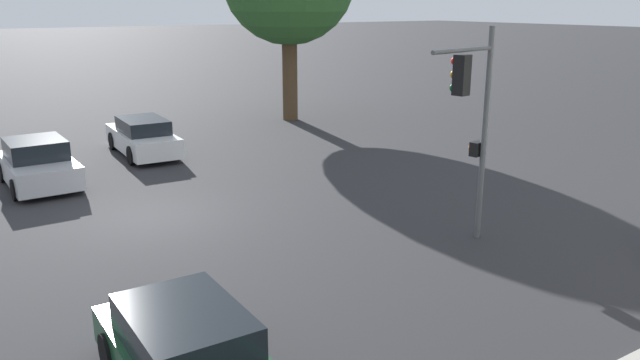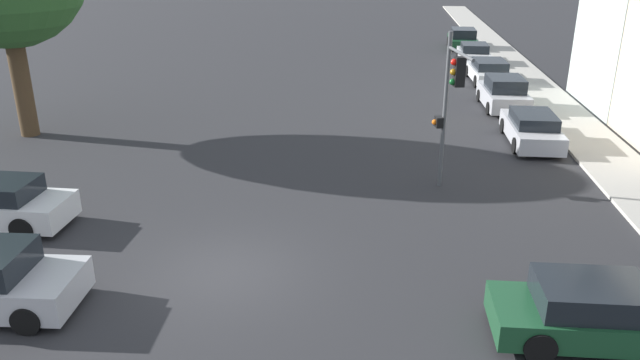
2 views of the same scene
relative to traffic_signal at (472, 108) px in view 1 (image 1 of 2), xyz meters
The scene contains 5 objects.
ground_plane 9.07m from the traffic_signal, 135.72° to the right, with size 300.00×300.00×0.00m, color #28282B.
traffic_signal is the anchor object (origin of this frame).
crossing_car_0 8.76m from the traffic_signal, 73.53° to the right, with size 4.33×1.92×1.37m.
crossing_car_1 14.22m from the traffic_signal, 164.19° to the right, with size 4.74×1.97×1.44m.
crossing_car_2 13.79m from the traffic_signal, 143.91° to the right, with size 3.97×2.12×1.52m.
Camera 1 is at (16.29, -4.85, 5.69)m, focal length 35.00 mm.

